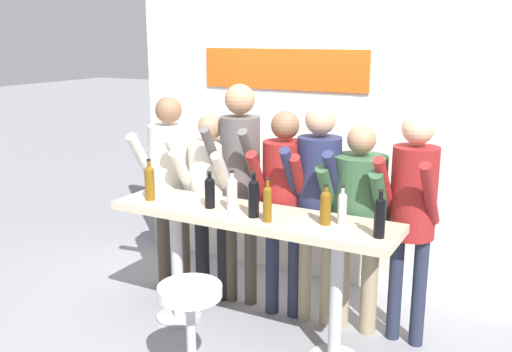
{
  "coord_description": "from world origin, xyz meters",
  "views": [
    {
      "loc": [
        1.85,
        -3.42,
        2.23
      ],
      "look_at": [
        0.0,
        0.08,
        1.24
      ],
      "focal_mm": 40.0,
      "sensor_mm": 36.0,
      "label": 1
    }
  ],
  "objects_px": {
    "tasting_table": "(251,235)",
    "person_far_right": "(413,203)",
    "wine_bottle_3": "(254,196)",
    "wine_bottle_7": "(380,215)",
    "wine_bottle_6": "(210,191)",
    "person_far_left": "(170,173)",
    "bar_stool": "(191,322)",
    "person_center_left": "(240,169)",
    "wine_bottle_0": "(326,206)",
    "wine_bottle_2": "(232,192)",
    "wine_bottle_1": "(267,202)",
    "person_center": "(284,192)",
    "person_left": "(211,188)",
    "wine_bottle_5": "(342,207)",
    "wine_bottle_4": "(150,181)",
    "person_center_right": "(318,190)",
    "person_right": "(358,209)"
  },
  "relations": [
    {
      "from": "tasting_table",
      "to": "person_far_right",
      "type": "bearing_deg",
      "value": 25.24
    },
    {
      "from": "person_far_left",
      "to": "wine_bottle_7",
      "type": "height_order",
      "value": "person_far_left"
    },
    {
      "from": "person_right",
      "to": "person_center",
      "type": "bearing_deg",
      "value": -178.47
    },
    {
      "from": "person_center",
      "to": "bar_stool",
      "type": "bearing_deg",
      "value": -101.51
    },
    {
      "from": "wine_bottle_3",
      "to": "tasting_table",
      "type": "bearing_deg",
      "value": 129.16
    },
    {
      "from": "person_far_right",
      "to": "wine_bottle_5",
      "type": "distance_m",
      "value": 0.57
    },
    {
      "from": "tasting_table",
      "to": "person_far_right",
      "type": "distance_m",
      "value": 1.17
    },
    {
      "from": "tasting_table",
      "to": "wine_bottle_0",
      "type": "distance_m",
      "value": 0.64
    },
    {
      "from": "person_right",
      "to": "wine_bottle_3",
      "type": "distance_m",
      "value": 0.82
    },
    {
      "from": "wine_bottle_0",
      "to": "wine_bottle_3",
      "type": "relative_size",
      "value": 0.85
    },
    {
      "from": "tasting_table",
      "to": "wine_bottle_5",
      "type": "height_order",
      "value": "wine_bottle_5"
    },
    {
      "from": "person_center",
      "to": "wine_bottle_3",
      "type": "distance_m",
      "value": 0.54
    },
    {
      "from": "person_far_left",
      "to": "tasting_table",
      "type": "bearing_deg",
      "value": -30.14
    },
    {
      "from": "person_center",
      "to": "wine_bottle_7",
      "type": "xyz_separation_m",
      "value": [
        0.9,
        -0.53,
        0.1
      ]
    },
    {
      "from": "wine_bottle_0",
      "to": "wine_bottle_1",
      "type": "distance_m",
      "value": 0.39
    },
    {
      "from": "wine_bottle_1",
      "to": "wine_bottle_7",
      "type": "relative_size",
      "value": 0.99
    },
    {
      "from": "tasting_table",
      "to": "wine_bottle_1",
      "type": "bearing_deg",
      "value": -33.61
    },
    {
      "from": "person_center_right",
      "to": "person_center_left",
      "type": "bearing_deg",
      "value": 173.59
    },
    {
      "from": "wine_bottle_2",
      "to": "wine_bottle_1",
      "type": "bearing_deg",
      "value": -17.99
    },
    {
      "from": "wine_bottle_2",
      "to": "wine_bottle_5",
      "type": "distance_m",
      "value": 0.81
    },
    {
      "from": "wine_bottle_0",
      "to": "wine_bottle_4",
      "type": "distance_m",
      "value": 1.4
    },
    {
      "from": "wine_bottle_3",
      "to": "wine_bottle_6",
      "type": "xyz_separation_m",
      "value": [
        -0.39,
        0.04,
        -0.02
      ]
    },
    {
      "from": "wine_bottle_1",
      "to": "wine_bottle_3",
      "type": "xyz_separation_m",
      "value": [
        -0.13,
        0.05,
        0.01
      ]
    },
    {
      "from": "person_center_right",
      "to": "person_right",
      "type": "distance_m",
      "value": 0.33
    },
    {
      "from": "person_left",
      "to": "wine_bottle_3",
      "type": "distance_m",
      "value": 0.88
    },
    {
      "from": "person_right",
      "to": "person_far_left",
      "type": "bearing_deg",
      "value": 179.52
    },
    {
      "from": "person_center_left",
      "to": "wine_bottle_5",
      "type": "height_order",
      "value": "person_center_left"
    },
    {
      "from": "person_far_left",
      "to": "person_center_left",
      "type": "bearing_deg",
      "value": -3.33
    },
    {
      "from": "person_center",
      "to": "wine_bottle_6",
      "type": "xyz_separation_m",
      "value": [
        -0.37,
        -0.49,
        0.08
      ]
    },
    {
      "from": "wine_bottle_3",
      "to": "wine_bottle_7",
      "type": "height_order",
      "value": "wine_bottle_3"
    },
    {
      "from": "person_center_left",
      "to": "bar_stool",
      "type": "bearing_deg",
      "value": -82.65
    },
    {
      "from": "wine_bottle_1",
      "to": "wine_bottle_2",
      "type": "bearing_deg",
      "value": 162.01
    },
    {
      "from": "wine_bottle_0",
      "to": "wine_bottle_7",
      "type": "distance_m",
      "value": 0.4
    },
    {
      "from": "bar_stool",
      "to": "person_far_left",
      "type": "relative_size",
      "value": 0.42
    },
    {
      "from": "wine_bottle_2",
      "to": "wine_bottle_7",
      "type": "bearing_deg",
      "value": -3.01
    },
    {
      "from": "person_far_left",
      "to": "person_center",
      "type": "distance_m",
      "value": 1.08
    },
    {
      "from": "wine_bottle_6",
      "to": "person_far_left",
      "type": "bearing_deg",
      "value": 145.81
    },
    {
      "from": "person_far_right",
      "to": "wine_bottle_5",
      "type": "relative_size",
      "value": 6.44
    },
    {
      "from": "wine_bottle_2",
      "to": "tasting_table",
      "type": "bearing_deg",
      "value": 8.81
    },
    {
      "from": "bar_stool",
      "to": "person_center_left",
      "type": "bearing_deg",
      "value": 105.48
    },
    {
      "from": "person_far_left",
      "to": "person_left",
      "type": "height_order",
      "value": "person_far_left"
    },
    {
      "from": "person_center_right",
      "to": "tasting_table",
      "type": "bearing_deg",
      "value": -130.12
    },
    {
      "from": "wine_bottle_3",
      "to": "person_far_right",
      "type": "bearing_deg",
      "value": 30.61
    },
    {
      "from": "bar_stool",
      "to": "person_far_left",
      "type": "height_order",
      "value": "person_far_left"
    },
    {
      "from": "bar_stool",
      "to": "wine_bottle_6",
      "type": "xyz_separation_m",
      "value": [
        -0.3,
        0.71,
        0.64
      ]
    },
    {
      "from": "wine_bottle_1",
      "to": "person_center_left",
      "type": "bearing_deg",
      "value": 132.4
    },
    {
      "from": "person_left",
      "to": "wine_bottle_4",
      "type": "bearing_deg",
      "value": -119.22
    },
    {
      "from": "person_left",
      "to": "person_center",
      "type": "height_order",
      "value": "person_center"
    },
    {
      "from": "bar_stool",
      "to": "person_right",
      "type": "height_order",
      "value": "person_right"
    },
    {
      "from": "wine_bottle_1",
      "to": "person_far_left",
      "type": "bearing_deg",
      "value": 154.93
    }
  ]
}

